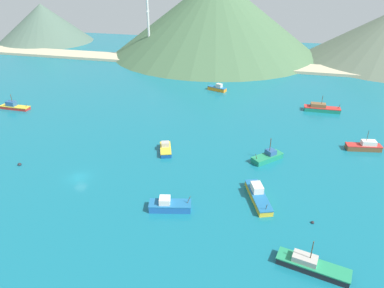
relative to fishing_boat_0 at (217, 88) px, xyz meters
name	(u,v)px	position (x,y,z in m)	size (l,w,h in m)	color
ground	(132,125)	(-18.83, -36.93, -1.23)	(260.00, 280.00, 0.50)	#146B7F
fishing_boat_0	(217,88)	(0.00, 0.00, 0.00)	(7.47, 4.54, 2.82)	orange
fishing_boat_2	(169,205)	(4.07, -72.85, -0.05)	(8.53, 4.66, 3.08)	#1E5BA8
fishing_boat_3	(166,149)	(-3.92, -50.72, -0.19)	(4.91, 7.51, 2.33)	#14478C
fishing_boat_4	(312,265)	(29.83, -81.80, -0.16)	(11.36, 5.23, 5.50)	#232328
fishing_boat_5	(321,108)	(36.26, -12.16, -0.01)	(11.20, 3.24, 5.20)	#198466
fishing_boat_6	(14,106)	(-61.24, -34.73, -0.12)	(10.03, 2.70, 4.90)	red
fishing_boat_7	(364,146)	(44.92, -37.36, 0.01)	(8.92, 3.93, 5.51)	brown
fishing_boat_8	(258,195)	(20.35, -65.41, -0.06)	(6.53, 11.37, 2.74)	gold
fishing_boat_9	(268,157)	(21.31, -48.78, -0.11)	(7.69, 7.88, 5.73)	#198466
buoy_0	(20,165)	(-35.29, -65.59, -0.83)	(0.86, 0.86, 0.86)	#232328
buoy_1	(313,223)	(30.68, -70.35, -0.87)	(0.62, 0.62, 0.62)	#232328
beach_strip	(193,62)	(-18.83, 38.08, -0.38)	(247.00, 14.29, 1.20)	#C6B793
hill_west	(43,23)	(-119.67, 67.62, 10.02)	(56.03, 56.03, 22.00)	#4C6656
hill_central	(215,15)	(-13.16, 62.58, 18.26)	(106.96, 106.96, 38.48)	#476B47
radio_tower	(148,21)	(-40.76, 37.91, 17.86)	(3.69, 2.96, 36.95)	silver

